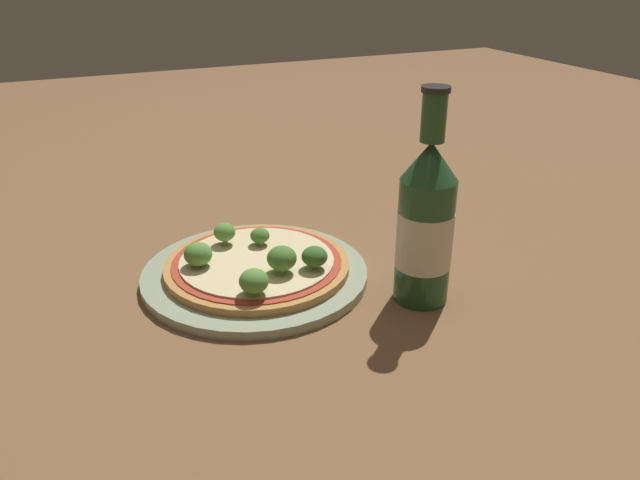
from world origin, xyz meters
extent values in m
plane|color=brown|center=(0.00, 0.00, 0.00)|extent=(3.00, 3.00, 0.00)
cylinder|color=#93A384|center=(0.00, -0.01, 0.01)|extent=(0.28, 0.28, 0.01)
cylinder|color=#B77F42|center=(0.00, -0.01, 0.02)|extent=(0.23, 0.23, 0.01)
cylinder|color=#A83823|center=(0.00, -0.01, 0.02)|extent=(0.21, 0.21, 0.00)
cylinder|color=beige|center=(0.00, -0.01, 0.02)|extent=(0.19, 0.19, 0.00)
cylinder|color=#89A866|center=(0.05, 0.04, 0.03)|extent=(0.01, 0.01, 0.01)
ellipsoid|color=#386628|center=(0.05, 0.04, 0.04)|extent=(0.03, 0.03, 0.02)
cylinder|color=#89A866|center=(-0.04, 0.01, 0.03)|extent=(0.01, 0.01, 0.01)
ellipsoid|color=#477A33|center=(-0.04, 0.01, 0.04)|extent=(0.02, 0.02, 0.02)
cylinder|color=#89A866|center=(-0.06, -0.03, 0.03)|extent=(0.01, 0.01, 0.01)
ellipsoid|color=#568E3D|center=(-0.06, -0.03, 0.04)|extent=(0.03, 0.03, 0.02)
cylinder|color=#89A866|center=(0.05, 0.01, 0.03)|extent=(0.01, 0.01, 0.01)
ellipsoid|color=#477A33|center=(0.05, 0.01, 0.04)|extent=(0.04, 0.04, 0.03)
cylinder|color=#89A866|center=(0.08, -0.04, 0.03)|extent=(0.01, 0.01, 0.01)
ellipsoid|color=#568E3D|center=(0.08, -0.04, 0.04)|extent=(0.03, 0.03, 0.03)
cylinder|color=#89A866|center=(-0.01, -0.08, 0.03)|extent=(0.01, 0.01, 0.01)
ellipsoid|color=#568E3D|center=(-0.01, -0.08, 0.04)|extent=(0.03, 0.03, 0.03)
cylinder|color=#234C28|center=(0.13, 0.15, 0.07)|extent=(0.06, 0.06, 0.15)
cylinder|color=beige|center=(0.13, 0.15, 0.08)|extent=(0.06, 0.06, 0.07)
cone|color=#234C28|center=(0.13, 0.15, 0.17)|extent=(0.06, 0.06, 0.04)
cylinder|color=#234C28|center=(0.13, 0.15, 0.22)|extent=(0.03, 0.03, 0.05)
cylinder|color=black|center=(0.13, 0.15, 0.24)|extent=(0.03, 0.03, 0.01)
camera|label=1|loc=(0.66, -0.22, 0.37)|focal=35.00mm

